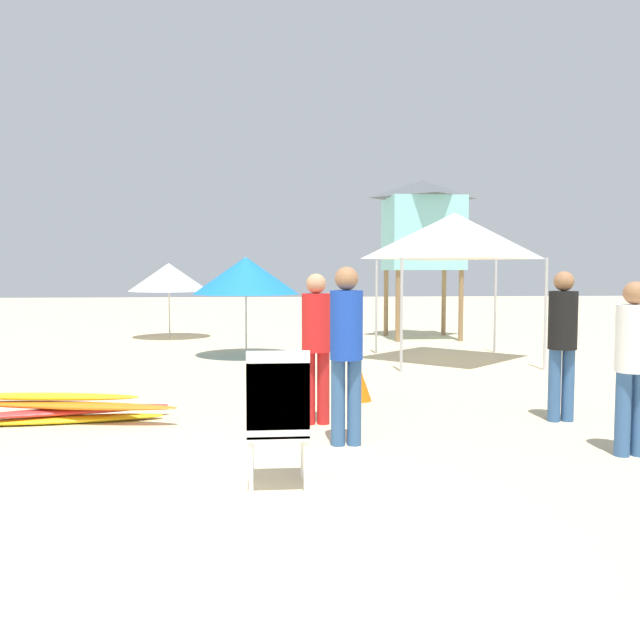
{
  "coord_description": "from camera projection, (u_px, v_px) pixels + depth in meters",
  "views": [
    {
      "loc": [
        0.92,
        -4.45,
        1.71
      ],
      "look_at": [
        1.48,
        2.05,
        1.24
      ],
      "focal_mm": 37.82,
      "sensor_mm": 36.0,
      "label": 1
    }
  ],
  "objects": [
    {
      "name": "lifeguard_tower",
      "position": [
        423.0,
        225.0,
        16.95
      ],
      "size": [
        1.98,
        1.98,
        3.99
      ],
      "color": "olive",
      "rests_on": "ground"
    },
    {
      "name": "traffic_cone_near",
      "position": [
        359.0,
        383.0,
        8.87
      ],
      "size": [
        0.32,
        0.32,
        0.46
      ],
      "primitive_type": "cone",
      "color": "orange",
      "rests_on": "ground"
    },
    {
      "name": "surfboard_pile",
      "position": [
        65.0,
        408.0,
        7.62
      ],
      "size": [
        2.6,
        0.86,
        0.32
      ],
      "color": "yellow",
      "rests_on": "ground"
    },
    {
      "name": "popup_canopy",
      "position": [
        454.0,
        236.0,
        12.64
      ],
      "size": [
        2.57,
        2.57,
        2.8
      ],
      "color": "#B2B2B7",
      "rests_on": "ground"
    },
    {
      "name": "lifeguard_far_right",
      "position": [
        633.0,
        357.0,
        6.18
      ],
      "size": [
        0.32,
        0.32,
        1.62
      ],
      "color": "#33598C",
      "rests_on": "ground"
    },
    {
      "name": "stacked_plastic_chairs",
      "position": [
        278.0,
        408.0,
        5.21
      ],
      "size": [
        0.48,
        0.48,
        1.11
      ],
      "color": "white",
      "rests_on": "ground"
    },
    {
      "name": "lifeguard_near_center",
      "position": [
        346.0,
        343.0,
        6.55
      ],
      "size": [
        0.32,
        0.32,
        1.75
      ],
      "color": "#33598C",
      "rests_on": "ground"
    },
    {
      "name": "beach_umbrella_left",
      "position": [
        246.0,
        275.0,
        13.32
      ],
      "size": [
        2.1,
        2.1,
        1.99
      ],
      "color": "beige",
      "rests_on": "ground"
    },
    {
      "name": "ground",
      "position": [
        125.0,
        529.0,
        4.46
      ],
      "size": [
        80.0,
        80.0,
        0.0
      ],
      "primitive_type": "plane",
      "color": "beige"
    },
    {
      "name": "beach_umbrella_mid",
      "position": [
        169.0,
        277.0,
        17.1
      ],
      "size": [
        2.03,
        2.03,
        1.91
      ],
      "color": "beige",
      "rests_on": "ground"
    },
    {
      "name": "lifeguard_near_left",
      "position": [
        316.0,
        338.0,
        7.47
      ],
      "size": [
        0.32,
        0.32,
        1.68
      ],
      "color": "red",
      "rests_on": "ground"
    },
    {
      "name": "lifeguard_near_right",
      "position": [
        563.0,
        335.0,
        7.61
      ],
      "size": [
        0.32,
        0.32,
        1.71
      ],
      "color": "#33598C",
      "rests_on": "ground"
    }
  ]
}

